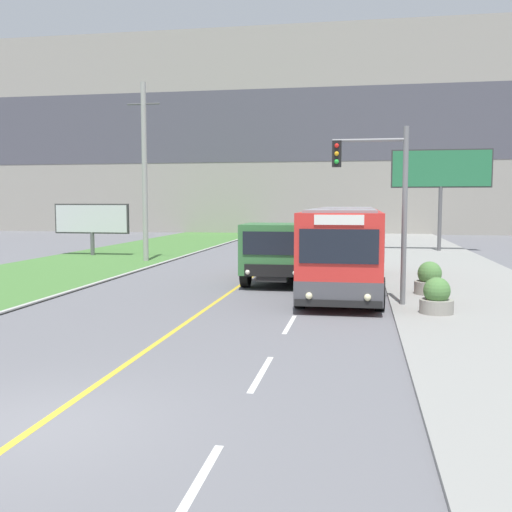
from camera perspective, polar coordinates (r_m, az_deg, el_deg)
The scene contains 12 objects.
ground_plane at distance 9.47m, azimuth -20.20°, elevation -15.02°, with size 300.00×300.00×0.00m, color slate.
lane_marking_centre at distance 10.54m, azimuth -14.61°, elevation -12.76°, with size 2.88×140.00×0.01m.
apartment_block_background at distance 64.89m, azimuth 5.94°, elevation 11.47°, with size 80.00×8.04×20.69m.
city_bus at distance 22.63m, azimuth 8.39°, elevation 0.81°, with size 2.66×11.83×2.98m.
dump_truck at distance 23.44m, azimuth 2.23°, elevation 0.32°, with size 2.54×6.60×2.39m.
car_distant at distance 38.27m, azimuth 5.41°, elevation 1.38°, with size 1.80×4.30×1.45m.
utility_pole_far at distance 32.86m, azimuth -10.56°, elevation 7.89°, with size 1.80×0.28×9.52m.
traffic_light_mast at distance 18.67m, azimuth 11.92°, elevation 5.95°, with size 2.28×0.32×5.48m.
billboard_large at distance 40.21m, azimuth 17.22°, elevation 7.65°, with size 6.23×0.24×6.54m.
billboard_small at distance 37.10m, azimuth -15.37°, elevation 3.35°, with size 4.63×0.24×3.10m.
planter_round_near at distance 17.65m, azimuth 16.83°, elevation -3.81°, with size 0.94×0.94×1.02m.
planter_round_second at distance 21.25m, azimuth 16.20°, elevation -2.19°, with size 1.01×1.01×1.12m.
Camera 1 is at (4.54, -7.66, 3.22)m, focal length 42.00 mm.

